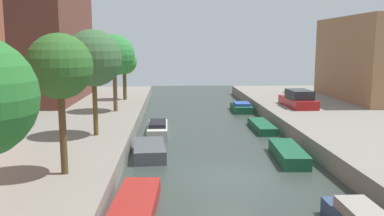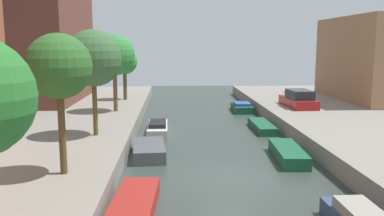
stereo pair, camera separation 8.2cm
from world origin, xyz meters
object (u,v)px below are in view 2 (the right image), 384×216
street_tree_3 (93,58)px  parked_car (299,100)px  moored_boat_left_3 (149,150)px  moored_boat_left_4 (158,127)px  moored_boat_right_5 (242,107)px  street_tree_2 (59,67)px  street_tree_4 (114,55)px  moored_boat_right_4 (262,126)px  moored_boat_left_2 (135,203)px  street_tree_5 (124,62)px  moored_boat_right_3 (288,153)px

street_tree_3 → parked_car: 18.14m
moored_boat_left_3 → moored_boat_left_4: bearing=87.5°
street_tree_3 → moored_boat_right_5: 18.11m
street_tree_2 → street_tree_4: street_tree_4 is taller
street_tree_2 → moored_boat_right_4: bearing=49.1°
street_tree_3 → moored_boat_right_5: street_tree_3 is taller
moored_boat_left_4 → street_tree_3: bearing=-123.0°
moored_boat_left_3 → street_tree_2: bearing=-117.5°
moored_boat_left_2 → street_tree_5: bearing=97.1°
street_tree_3 → street_tree_4: (0.00, 8.40, -0.06)m
moored_boat_left_4 → moored_boat_right_5: size_ratio=1.19×
street_tree_5 → moored_boat_left_2: street_tree_5 is taller
street_tree_5 → moored_boat_right_4: bearing=-41.3°
moored_boat_left_4 → moored_boat_right_3: moored_boat_left_4 is taller
street_tree_5 → street_tree_3: bearing=-90.0°
street_tree_3 → street_tree_4: size_ratio=1.01×
parked_car → moored_boat_left_4: (-11.45, -4.70, -1.25)m
parked_car → street_tree_2: bearing=-131.4°
moored_boat_left_2 → moored_boat_right_3: moored_boat_right_3 is taller
street_tree_4 → street_tree_5: 6.66m
moored_boat_left_4 → moored_boat_right_3: bearing=-45.0°
street_tree_4 → moored_boat_right_4: bearing=-14.9°
street_tree_2 → street_tree_5: (-0.00, 21.97, -0.77)m
street_tree_3 → moored_boat_left_2: street_tree_3 is taller
moored_boat_right_5 → street_tree_5: bearing=173.1°
street_tree_2 → moored_boat_right_3: size_ratio=1.24×
street_tree_2 → moored_boat_right_4: (10.80, 12.48, -4.97)m
street_tree_3 → moored_boat_left_4: size_ratio=1.35×
moored_boat_left_2 → moored_boat_left_3: size_ratio=1.09×
street_tree_5 → moored_boat_left_3: street_tree_5 is taller
moored_boat_left_3 → street_tree_3: bearing=160.8°
street_tree_3 → moored_boat_left_2: size_ratio=1.41×
street_tree_2 → parked_car: bearing=48.6°
street_tree_4 → moored_boat_left_4: 6.79m
street_tree_4 → street_tree_2: bearing=-90.0°
parked_car → moored_boat_right_3: bearing=-109.7°
street_tree_5 → moored_boat_right_5: 11.57m
moored_boat_left_4 → street_tree_5: bearing=108.6°
moored_boat_right_4 → moored_boat_right_5: moored_boat_right_5 is taller
street_tree_5 → moored_boat_left_2: 24.01m
street_tree_2 → street_tree_4: bearing=90.0°
street_tree_5 → moored_boat_left_3: 16.88m
street_tree_2 → moored_boat_left_3: street_tree_2 is taller
street_tree_3 → moored_boat_right_4: size_ratio=1.32×
moored_boat_left_4 → moored_boat_right_5: (7.41, 8.58, 0.03)m
street_tree_5 → moored_boat_right_4: street_tree_5 is taller
street_tree_3 → street_tree_4: 8.40m
moored_boat_left_2 → moored_boat_left_4: bearing=88.3°
street_tree_4 → moored_boat_left_3: (3.06, -9.47, -4.93)m
street_tree_3 → moored_boat_right_3: street_tree_3 is taller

